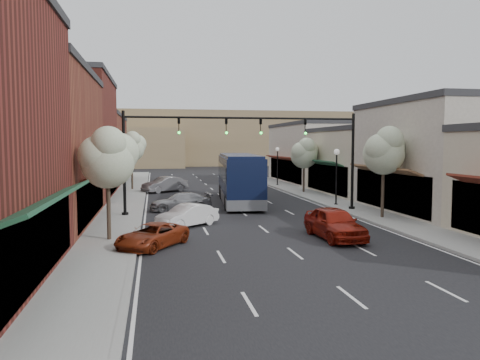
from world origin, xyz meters
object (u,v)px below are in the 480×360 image
tree_right_near (385,150)px  parked_car_e (165,184)px  tree_left_near (108,157)px  parked_car_b (187,216)px  tree_left_far (132,146)px  tree_right_far (305,152)px  red_hatchback (334,223)px  signal_mast_right (321,147)px  lamp_post_far (277,160)px  signal_mast_left (161,147)px  parked_car_c (181,202)px  coach_bus (239,178)px  parked_car_a (152,236)px  lamp_post_near (337,168)px

tree_right_near → parked_car_e: bearing=124.2°
tree_left_near → parked_car_b: size_ratio=1.43×
tree_left_near → tree_left_far: 26.00m
parked_car_b → tree_right_far: bearing=103.8°
tree_left_far → tree_left_near: bearing=-90.0°
red_hatchback → parked_car_b: bearing=143.6°
parked_car_b → signal_mast_right: bearing=75.5°
lamp_post_far → parked_car_e: lamp_post_far is taller
tree_right_near → tree_left_near: size_ratio=1.05×
signal_mast_left → parked_car_c: signal_mast_left is taller
signal_mast_left → tree_right_near: bearing=-16.2°
coach_bus → red_hatchback: coach_bus is taller
tree_right_far → coach_bus: 9.73m
tree_left_far → parked_car_a: size_ratio=1.51×
signal_mast_right → tree_left_far: 22.68m
signal_mast_left → red_hatchback: bearing=-47.2°
coach_bus → parked_car_a: coach_bus is taller
signal_mast_left → tree_right_near: (13.97, -4.05, -0.17)m
lamp_post_far → parked_car_e: 13.74m
lamp_post_far → coach_bus: (-7.00, -13.89, -0.95)m
tree_right_far → tree_left_near: bearing=-129.7°
tree_left_near → parked_car_e: 24.13m
red_hatchback → lamp_post_far: bearing=78.3°
lamp_post_near → coach_bus: 7.93m
signal_mast_right → tree_right_near: (2.73, -4.05, -0.17)m
tree_left_far → lamp_post_far: (16.05, 2.06, -1.60)m
signal_mast_left → parked_car_a: bearing=-93.4°
parked_car_b → lamp_post_near: bearing=81.3°
parked_car_a → tree_right_near: bearing=56.2°
signal_mast_right → lamp_post_near: signal_mast_right is taller
signal_mast_right → tree_left_far: size_ratio=1.34×
lamp_post_near → parked_car_c: lamp_post_near is taller
tree_right_near → parked_car_b: (-12.55, -0.35, -3.80)m
signal_mast_left → tree_left_near: size_ratio=1.44×
tree_left_far → lamp_post_far: tree_left_far is taller
tree_left_far → parked_car_e: size_ratio=1.31×
tree_left_near → parked_car_e: bearing=82.2°
lamp_post_near → red_hatchback: lamp_post_near is taller
parked_car_c → signal_mast_left: bearing=-39.0°
tree_right_near → coach_bus: 12.89m
tree_right_far → coach_bus: size_ratio=0.41×
red_hatchback → parked_car_b: size_ratio=1.19×
lamp_post_far → tree_left_near: bearing=-119.8°
parked_car_b → parked_car_e: bearing=143.7°
parked_car_a → parked_car_b: bearing=104.4°
parked_car_a → parked_car_c: size_ratio=0.91×
signal_mast_right → lamp_post_far: 20.19m
tree_right_far → lamp_post_far: (-0.55, 8.06, -0.99)m
tree_right_far → lamp_post_far: 8.13m
tree_right_near → coach_bus: bearing=126.6°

